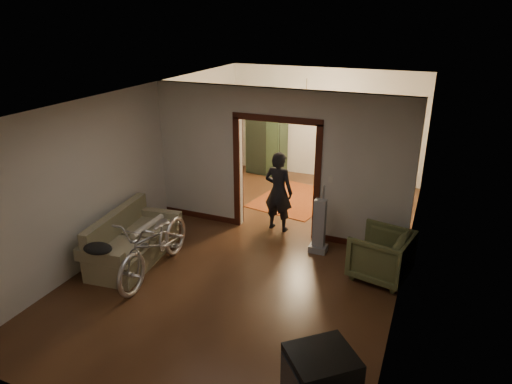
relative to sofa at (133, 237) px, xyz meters
The scene contains 23 objects.
floor 2.33m from the sofa, 34.03° to the left, with size 5.00×8.50×0.01m, color #351E11.
ceiling 3.30m from the sofa, 34.03° to the left, with size 5.00×8.50×0.01m, color white.
wall_back 5.93m from the sofa, 71.07° to the left, with size 5.00×0.02×2.80m, color beige.
wall_left 1.72m from the sofa, 115.21° to the left, with size 0.02×8.50×2.80m, color beige.
wall_right 4.68m from the sofa, 16.24° to the left, with size 0.02×8.50×2.80m, color beige.
partition_wall 2.95m from the sofa, 46.96° to the left, with size 5.00×0.14×2.80m, color beige.
door_casing 2.86m from the sofa, 46.96° to the left, with size 1.74×0.20×2.32m, color #35140C.
far_window 6.18m from the sofa, 64.69° to the left, with size 0.98×0.06×1.28m, color black.
chandelier 4.65m from the sofa, 63.36° to the left, with size 0.24×0.24×0.24m, color #FFE0A5.
light_switch 3.63m from the sofa, 33.58° to the left, with size 0.08×0.01×0.12m, color silver.
sofa is the anchor object (origin of this frame).
rolled_paper 0.33m from the sofa, 71.57° to the left, with size 0.11×0.11×0.88m, color beige.
jacket 0.95m from the sofa, 86.86° to the right, with size 0.47×0.35×0.14m, color black.
bicycle 0.66m from the sofa, 20.04° to the right, with size 0.72×2.07×1.09m, color silver.
armchair 4.18m from the sofa, 14.69° to the left, with size 0.87×0.89×0.81m, color #535831.
crt_tv 4.56m from the sofa, 30.22° to the right, with size 0.62×0.55×0.53m, color black.
vacuum 3.27m from the sofa, 27.36° to the left, with size 0.31×0.25×1.02m, color gray.
person 2.86m from the sofa, 47.62° to the left, with size 0.59×0.38×1.61m, color black.
oriental_rug 4.11m from the sofa, 64.77° to the left, with size 1.53×2.01×0.02m, color maroon.
locker 5.28m from the sofa, 85.16° to the left, with size 0.98×0.54×1.96m, color #24351F.
globe 5.46m from the sofa, 85.16° to the left, with size 0.28×0.28×0.28m, color #1E5972.
desk 5.82m from the sofa, 60.71° to the left, with size 1.02×0.57×0.75m, color black.
desk_chair 5.25m from the sofa, 63.41° to the left, with size 0.38×0.38×0.85m, color black.
Camera 1 is at (2.76, -6.97, 4.06)m, focal length 32.00 mm.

